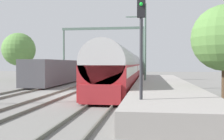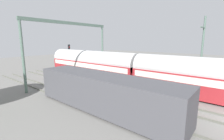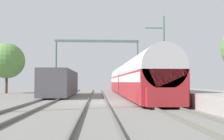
{
  "view_description": "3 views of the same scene",
  "coord_description": "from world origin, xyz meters",
  "px_view_note": "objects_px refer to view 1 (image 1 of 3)",
  "views": [
    {
      "loc": [
        6.73,
        -20.42,
        2.46
      ],
      "look_at": [
        4.03,
        -0.91,
        1.97
      ],
      "focal_mm": 42.23,
      "sensor_mm": 36.0,
      "label": 1
    },
    {
      "loc": [
        -12.96,
        0.87,
        5.52
      ],
      "look_at": [
        1.2,
        12.36,
        2.13
      ],
      "focal_mm": 25.62,
      "sensor_mm": 36.0,
      "label": 2
    },
    {
      "loc": [
        0.03,
        -20.82,
        1.57
      ],
      "look_at": [
        2.02,
        14.6,
        3.21
      ],
      "focal_mm": 42.39,
      "sensor_mm": 36.0,
      "label": 3
    }
  ],
  "objects_px": {
    "freight_car": "(55,72)",
    "catenary_gantry": "(103,42)",
    "person_crossing": "(137,75)",
    "passenger_train": "(125,68)",
    "railway_signal_near": "(141,42)",
    "railway_signal_far": "(144,60)"
  },
  "relations": [
    {
      "from": "freight_car",
      "to": "person_crossing",
      "type": "distance_m",
      "value": 10.33
    },
    {
      "from": "person_crossing",
      "to": "catenary_gantry",
      "type": "xyz_separation_m",
      "value": [
        -5.27,
        4.79,
        4.6
      ]
    },
    {
      "from": "person_crossing",
      "to": "catenary_gantry",
      "type": "bearing_deg",
      "value": 113.69
    },
    {
      "from": "passenger_train",
      "to": "catenary_gantry",
      "type": "bearing_deg",
      "value": 117.62
    },
    {
      "from": "railway_signal_near",
      "to": "railway_signal_far",
      "type": "xyz_separation_m",
      "value": [
        -0.47,
        35.94,
        -0.36
      ]
    },
    {
      "from": "passenger_train",
      "to": "catenary_gantry",
      "type": "distance_m",
      "value": 9.44
    },
    {
      "from": "passenger_train",
      "to": "railway_signal_near",
      "type": "distance_m",
      "value": 19.77
    },
    {
      "from": "railway_signal_near",
      "to": "railway_signal_far",
      "type": "relative_size",
      "value": 1.13
    },
    {
      "from": "freight_car",
      "to": "person_crossing",
      "type": "xyz_separation_m",
      "value": [
        9.31,
        4.46,
        -0.44
      ]
    },
    {
      "from": "passenger_train",
      "to": "person_crossing",
      "type": "xyz_separation_m",
      "value": [
        1.24,
        2.92,
        -0.94
      ]
    },
    {
      "from": "freight_car",
      "to": "catenary_gantry",
      "type": "xyz_separation_m",
      "value": [
        4.03,
        9.25,
        4.16
      ]
    },
    {
      "from": "passenger_train",
      "to": "person_crossing",
      "type": "bearing_deg",
      "value": 67.02
    },
    {
      "from": "railway_signal_far",
      "to": "catenary_gantry",
      "type": "relative_size",
      "value": 0.38
    },
    {
      "from": "railway_signal_far",
      "to": "railway_signal_near",
      "type": "bearing_deg",
      "value": -89.25
    },
    {
      "from": "freight_car",
      "to": "person_crossing",
      "type": "height_order",
      "value": "freight_car"
    },
    {
      "from": "passenger_train",
      "to": "railway_signal_near",
      "type": "bearing_deg",
      "value": -83.04
    },
    {
      "from": "freight_car",
      "to": "catenary_gantry",
      "type": "height_order",
      "value": "catenary_gantry"
    },
    {
      "from": "freight_car",
      "to": "catenary_gantry",
      "type": "relative_size",
      "value": 1.04
    },
    {
      "from": "freight_car",
      "to": "railway_signal_near",
      "type": "height_order",
      "value": "railway_signal_near"
    },
    {
      "from": "freight_car",
      "to": "railway_signal_far",
      "type": "height_order",
      "value": "railway_signal_far"
    },
    {
      "from": "freight_car",
      "to": "person_crossing",
      "type": "relative_size",
      "value": 7.51
    },
    {
      "from": "person_crossing",
      "to": "railway_signal_far",
      "type": "relative_size",
      "value": 0.37
    }
  ]
}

